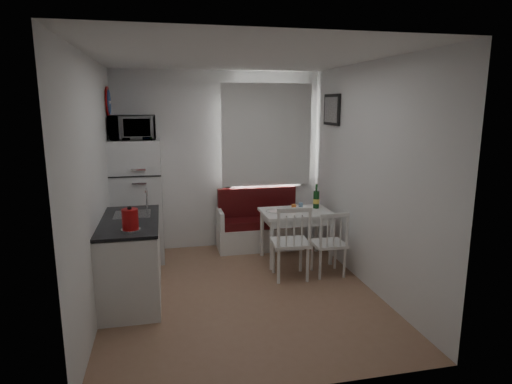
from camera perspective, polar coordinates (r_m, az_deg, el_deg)
floor at (r=5.04m, az=-1.97°, el=-13.30°), size 3.00×3.50×0.02m
ceiling at (r=4.60m, az=-2.21°, el=17.56°), size 3.00×3.50×0.02m
wall_back at (r=6.36m, az=-4.91°, el=4.14°), size 3.00×0.02×2.60m
wall_front at (r=2.98m, az=3.96°, el=-4.46°), size 3.00×0.02×2.60m
wall_left at (r=4.63m, az=-20.69°, el=0.60°), size 0.02×3.50×2.60m
wall_right at (r=5.13m, az=14.66°, el=1.99°), size 0.02×3.50×2.60m
window at (r=6.42m, az=1.33°, el=7.17°), size 1.22×0.06×1.47m
curtain at (r=6.35m, az=1.48°, el=7.57°), size 1.35×0.02×1.50m
kitchen_counter at (r=4.96m, az=-16.26°, el=-8.52°), size 0.62×1.32×1.16m
wall_sign at (r=5.99m, az=-19.04°, el=11.26°), size 0.03×0.40×0.40m
picture_frame at (r=6.05m, az=10.05°, el=10.75°), size 0.04×0.52×0.42m
bench at (r=6.43m, az=0.42°, el=-4.90°), size 1.25×0.48×0.89m
dining_table at (r=5.86m, az=5.36°, el=-3.28°), size 0.94×0.66×0.70m
chair_left at (r=5.19m, az=4.94°, el=-5.73°), size 0.47×0.45×0.50m
chair_right at (r=5.38m, az=10.01°, el=-5.92°), size 0.40×0.38×0.45m
fridge at (r=6.05m, az=-15.54°, el=-1.12°), size 0.67×0.67×1.67m
microwave at (r=5.87m, az=-16.10°, el=8.26°), size 0.57×0.39×0.32m
kettle at (r=4.34m, az=-16.43°, el=-3.55°), size 0.19×0.19×0.25m
wine_bottle at (r=6.00m, az=8.05°, el=-0.55°), size 0.09×0.09×0.34m
drinking_glass_orange at (r=5.77m, az=5.06°, el=-2.17°), size 0.06×0.06×0.11m
drinking_glass_blue at (r=5.90m, az=5.97°, el=-1.91°), size 0.06×0.06×0.10m
plate at (r=5.78m, az=2.47°, el=-2.57°), size 0.23×0.23×0.02m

